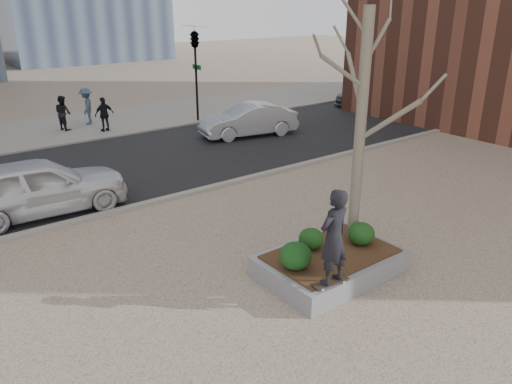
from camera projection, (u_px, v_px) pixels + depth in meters
ground at (295, 288)px, 10.33m from camera, size 120.00×120.00×0.00m
street at (108, 168)px, 17.74m from camera, size 60.00×8.00×0.02m
far_sidewalk at (50, 130)px, 22.93m from camera, size 60.00×6.00×0.02m
planter at (330, 264)px, 10.82m from camera, size 3.00×2.00×0.45m
planter_mulch at (331, 254)px, 10.73m from camera, size 2.70×1.70×0.04m
sycamore_tree at (363, 92)px, 10.33m from camera, size 2.80×2.80×6.60m
shrub_left at (295, 256)px, 10.01m from camera, size 0.66×0.66×0.56m
shrub_middle at (311, 239)px, 10.83m from camera, size 0.55×0.55×0.47m
shrub_right at (361, 234)px, 11.03m from camera, size 0.59×0.59×0.50m
skateboard at (331, 283)px, 9.56m from camera, size 0.80×0.28×0.08m
skateboarder at (334, 237)px, 9.21m from camera, size 0.73×0.51×1.89m
police_car at (39, 186)px, 13.64m from camera, size 4.79×2.22×1.59m
car_silver at (249, 120)px, 21.72m from camera, size 4.44×2.38×1.39m
car_third at (365, 93)px, 28.58m from camera, size 4.29×2.15×1.19m
pedestrian_a at (63, 113)px, 22.68m from camera, size 0.80×0.91×1.57m
pedestrian_b at (87, 106)px, 23.74m from camera, size 1.08×1.28×1.72m
pedestrian_c at (104, 114)px, 22.46m from camera, size 0.93×0.46×1.54m
traffic_light_far at (196, 75)px, 24.04m from camera, size 0.60×2.48×4.50m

